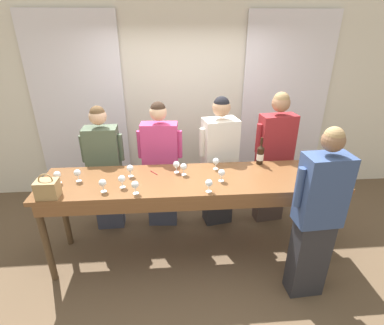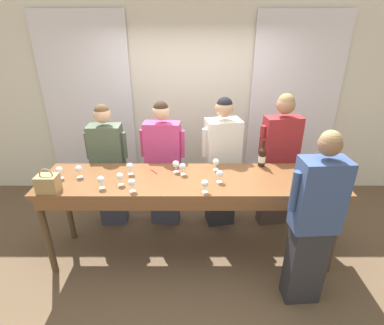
{
  "view_description": "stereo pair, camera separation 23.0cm",
  "coord_description": "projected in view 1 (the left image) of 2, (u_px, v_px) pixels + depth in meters",
  "views": [
    {
      "loc": [
        -0.22,
        -2.8,
        2.52
      ],
      "look_at": [
        0.0,
        0.07,
        1.17
      ],
      "focal_mm": 28.0,
      "sensor_mm": 36.0,
      "label": 1
    },
    {
      "loc": [
        0.01,
        -2.81,
        2.52
      ],
      "look_at": [
        0.0,
        0.07,
        1.17
      ],
      "focal_mm": 28.0,
      "sensor_mm": 36.0,
      "label": 2
    }
  ],
  "objects": [
    {
      "name": "pen",
      "position": [
        154.0,
        173.0,
        3.29
      ],
      "size": [
        0.08,
        0.1,
        0.01
      ],
      "color": "maroon",
      "rests_on": "tasting_bar"
    },
    {
      "name": "wine_glass_front_right",
      "position": [
        122.0,
        179.0,
        2.97
      ],
      "size": [
        0.07,
        0.07,
        0.13
      ],
      "color": "white",
      "rests_on": "tasting_bar"
    },
    {
      "name": "wine_bottle",
      "position": [
        260.0,
        154.0,
        3.46
      ],
      "size": [
        0.08,
        0.08,
        0.32
      ],
      "color": "black",
      "rests_on": "tasting_bar"
    },
    {
      "name": "wine_glass_front_mid",
      "position": [
        184.0,
        167.0,
        3.22
      ],
      "size": [
        0.07,
        0.07,
        0.13
      ],
      "color": "white",
      "rests_on": "tasting_bar"
    },
    {
      "name": "curtain_panel_left",
      "position": [
        80.0,
        111.0,
        4.37
      ],
      "size": [
        1.3,
        0.03,
        2.69
      ],
      "color": "white",
      "rests_on": "ground_plane"
    },
    {
      "name": "wine_glass_center_left",
      "position": [
        57.0,
        175.0,
        3.05
      ],
      "size": [
        0.07,
        0.07,
        0.13
      ],
      "color": "white",
      "rests_on": "tasting_bar"
    },
    {
      "name": "wall_back",
      "position": [
        184.0,
        104.0,
        4.51
      ],
      "size": [
        12.0,
        0.06,
        2.8
      ],
      "color": "silver",
      "rests_on": "ground_plane"
    },
    {
      "name": "guest_cream_sweater",
      "position": [
        219.0,
        163.0,
        3.84
      ],
      "size": [
        0.53,
        0.35,
        1.74
      ],
      "color": "#28282D",
      "rests_on": "ground_plane"
    },
    {
      "name": "guest_striped_shirt",
      "position": [
        274.0,
        158.0,
        3.87
      ],
      "size": [
        0.56,
        0.27,
        1.78
      ],
      "color": "#473833",
      "rests_on": "ground_plane"
    },
    {
      "name": "guest_pink_top",
      "position": [
        161.0,
        165.0,
        3.79
      ],
      "size": [
        0.56,
        0.23,
        1.69
      ],
      "color": "#383D51",
      "rests_on": "ground_plane"
    },
    {
      "name": "wine_glass_back_right",
      "position": [
        130.0,
        169.0,
        3.18
      ],
      "size": [
        0.07,
        0.07,
        0.13
      ],
      "color": "white",
      "rests_on": "tasting_bar"
    },
    {
      "name": "wine_glass_front_left",
      "position": [
        222.0,
        173.0,
        3.09
      ],
      "size": [
        0.07,
        0.07,
        0.13
      ],
      "color": "white",
      "rests_on": "tasting_bar"
    },
    {
      "name": "tasting_bar",
      "position": [
        193.0,
        188.0,
        3.2
      ],
      "size": [
        3.18,
        0.73,
        1.02
      ],
      "color": "brown",
      "rests_on": "ground_plane"
    },
    {
      "name": "wine_glass_back_left",
      "position": [
        216.0,
        162.0,
        3.34
      ],
      "size": [
        0.07,
        0.07,
        0.13
      ],
      "color": "white",
      "rests_on": "tasting_bar"
    },
    {
      "name": "wine_glass_by_handbag",
      "position": [
        103.0,
        183.0,
        2.89
      ],
      "size": [
        0.07,
        0.07,
        0.13
      ],
      "color": "white",
      "rests_on": "tasting_bar"
    },
    {
      "name": "guest_olive_jacket",
      "position": [
        105.0,
        169.0,
        3.75
      ],
      "size": [
        0.51,
        0.25,
        1.66
      ],
      "color": "#383D51",
      "rests_on": "ground_plane"
    },
    {
      "name": "host_pouring",
      "position": [
        317.0,
        217.0,
        2.73
      ],
      "size": [
        0.51,
        0.26,
        1.77
      ],
      "color": "#28282D",
      "rests_on": "ground_plane"
    },
    {
      "name": "ground_plane",
      "position": [
        192.0,
        252.0,
        3.61
      ],
      "size": [
        18.0,
        18.0,
        0.0
      ],
      "primitive_type": "plane",
      "color": "brown"
    },
    {
      "name": "wine_glass_near_host",
      "position": [
        77.0,
        173.0,
        3.09
      ],
      "size": [
        0.07,
        0.07,
        0.13
      ],
      "color": "white",
      "rests_on": "tasting_bar"
    },
    {
      "name": "handbag",
      "position": [
        47.0,
        189.0,
        2.8
      ],
      "size": [
        0.2,
        0.15,
        0.25
      ],
      "color": "#997A4C",
      "rests_on": "tasting_bar"
    },
    {
      "name": "wine_glass_center_mid",
      "position": [
        323.0,
        174.0,
        3.06
      ],
      "size": [
        0.07,
        0.07,
        0.13
      ],
      "color": "white",
      "rests_on": "tasting_bar"
    },
    {
      "name": "wine_glass_back_mid",
      "position": [
        176.0,
        165.0,
        3.27
      ],
      "size": [
        0.07,
        0.07,
        0.13
      ],
      "color": "white",
      "rests_on": "tasting_bar"
    },
    {
      "name": "wine_glass_by_bottle",
      "position": [
        135.0,
        185.0,
        2.86
      ],
      "size": [
        0.07,
        0.07,
        0.13
      ],
      "color": "white",
      "rests_on": "tasting_bar"
    },
    {
      "name": "curtain_panel_right",
      "position": [
        284.0,
        107.0,
        4.58
      ],
      "size": [
        1.3,
        0.03,
        2.69
      ],
      "color": "white",
      "rests_on": "ground_plane"
    },
    {
      "name": "wine_glass_center_right",
      "position": [
        209.0,
        183.0,
        2.89
      ],
      "size": [
        0.07,
        0.07,
        0.13
      ],
      "color": "white",
      "rests_on": "tasting_bar"
    }
  ]
}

